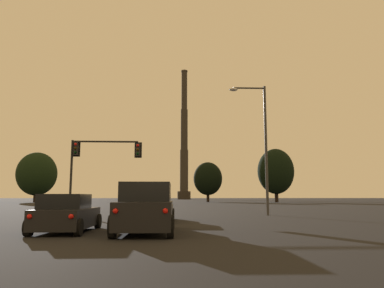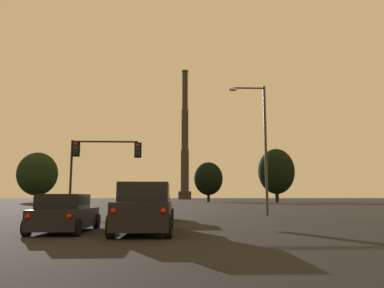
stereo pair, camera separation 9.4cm
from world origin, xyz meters
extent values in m
cube|color=black|center=(-3.06, 12.96, 0.53)|extent=(1.73, 4.01, 0.72)
cube|color=black|center=(-3.06, 12.56, 1.16)|extent=(1.57, 1.91, 0.55)
cylinder|color=black|center=(-3.90, 14.59, 0.30)|extent=(0.22, 0.60, 0.60)
cylinder|color=black|center=(-2.22, 14.58, 0.30)|extent=(0.22, 0.60, 0.60)
cylinder|color=black|center=(-3.91, 11.34, 0.30)|extent=(0.22, 0.60, 0.60)
cylinder|color=black|center=(-2.23, 11.33, 0.30)|extent=(0.22, 0.60, 0.60)
sphere|color=red|center=(-3.75, 10.94, 0.68)|extent=(0.17, 0.17, 0.17)
sphere|color=red|center=(-2.39, 10.94, 0.68)|extent=(0.17, 0.17, 0.17)
cube|color=#4C4F54|center=(0.00, 19.12, 0.53)|extent=(1.96, 4.66, 0.70)
cube|color=black|center=(0.01, 19.35, 1.15)|extent=(1.69, 2.25, 0.55)
cylinder|color=black|center=(-0.82, 21.05, 0.32)|extent=(0.24, 0.65, 0.64)
cylinder|color=black|center=(0.94, 20.99, 0.32)|extent=(0.24, 0.65, 0.64)
cylinder|color=black|center=(-0.95, 17.25, 0.32)|extent=(0.24, 0.65, 0.64)
cylinder|color=black|center=(0.81, 17.19, 0.32)|extent=(0.24, 0.65, 0.64)
sphere|color=red|center=(-0.80, 16.83, 0.68)|extent=(0.17, 0.17, 0.17)
sphere|color=red|center=(0.64, 16.78, 0.68)|extent=(0.17, 0.17, 0.17)
cube|color=black|center=(-0.01, 12.50, 0.68)|extent=(1.95, 4.81, 0.95)
cube|color=black|center=(-0.01, 12.62, 1.51)|extent=(1.79, 2.81, 0.70)
cylinder|color=black|center=(-0.94, 14.43, 0.38)|extent=(0.22, 0.76, 0.76)
cylinder|color=black|center=(0.94, 14.42, 0.38)|extent=(0.22, 0.76, 0.76)
cylinder|color=black|center=(-0.96, 10.58, 0.38)|extent=(0.22, 0.76, 0.76)
cylinder|color=black|center=(0.92, 10.57, 0.38)|extent=(0.22, 0.76, 0.76)
sphere|color=red|center=(-0.80, 10.08, 0.89)|extent=(0.17, 0.17, 0.17)
sphere|color=red|center=(0.76, 10.07, 0.89)|extent=(0.17, 0.17, 0.17)
cylinder|color=black|center=(-7.01, 27.75, 2.88)|extent=(0.18, 0.18, 5.76)
cylinder|color=black|center=(-7.01, 27.75, 0.05)|extent=(0.40, 0.40, 0.10)
cube|color=black|center=(-6.72, 27.75, 5.09)|extent=(0.34, 0.34, 1.04)
cube|color=black|center=(-6.72, 27.93, 5.09)|extent=(0.58, 0.03, 1.25)
sphere|color=red|center=(-6.72, 27.56, 5.41)|extent=(0.22, 0.22, 0.22)
sphere|color=#352604|center=(-6.72, 27.56, 5.09)|extent=(0.22, 0.22, 0.22)
sphere|color=black|center=(-6.72, 27.56, 4.77)|extent=(0.22, 0.22, 0.22)
cylinder|color=black|center=(-4.43, 27.75, 5.66)|extent=(5.16, 0.14, 0.14)
sphere|color=black|center=(-7.01, 27.75, 5.66)|extent=(0.18, 0.18, 0.18)
cube|color=black|center=(-1.85, 27.75, 5.02)|extent=(0.34, 0.34, 1.04)
cube|color=black|center=(-1.85, 27.93, 5.02)|extent=(0.58, 0.03, 1.25)
sphere|color=red|center=(-1.85, 27.56, 5.34)|extent=(0.22, 0.22, 0.22)
sphere|color=#352604|center=(-1.85, 27.56, 5.02)|extent=(0.22, 0.22, 0.22)
sphere|color=black|center=(-1.85, 27.56, 4.70)|extent=(0.22, 0.22, 0.22)
cylinder|color=#38383A|center=(7.77, 25.04, 4.77)|extent=(0.20, 0.20, 9.55)
cylinder|color=#38383A|center=(6.59, 25.04, 9.40)|extent=(2.35, 0.12, 0.12)
sphere|color=#38383A|center=(7.77, 25.04, 9.40)|extent=(0.20, 0.20, 0.20)
ellipsoid|color=silver|center=(5.42, 25.04, 9.28)|extent=(0.64, 0.36, 0.26)
cylinder|color=#2B2722|center=(5.59, 168.73, 1.81)|extent=(5.94, 5.94, 3.63)
cylinder|color=#332D28|center=(5.59, 168.73, 13.10)|extent=(3.71, 3.71, 18.95)
cylinder|color=#332D28|center=(5.59, 168.73, 32.05)|extent=(3.19, 3.19, 18.95)
cylinder|color=#332D28|center=(5.59, 168.73, 51.00)|extent=(2.67, 2.67, 18.95)
cylinder|color=#38322C|center=(5.59, 168.73, 60.12)|extent=(2.99, 2.99, 0.70)
cylinder|color=black|center=(9.39, 90.49, 1.33)|extent=(0.71, 0.71, 2.66)
ellipsoid|color=black|center=(9.39, 90.49, 5.71)|extent=(7.09, 6.38, 8.13)
cylinder|color=black|center=(24.61, 83.81, 1.60)|extent=(0.84, 0.84, 3.20)
ellipsoid|color=black|center=(24.61, 83.81, 7.12)|extent=(8.40, 7.56, 10.46)
cylinder|color=black|center=(-30.80, 86.51, 1.40)|extent=(0.92, 0.92, 2.79)
ellipsoid|color=black|center=(-30.80, 86.51, 6.54)|extent=(9.17, 8.26, 9.99)
camera|label=1|loc=(1.03, -1.88, 1.35)|focal=35.00mm
camera|label=2|loc=(1.12, -1.89, 1.35)|focal=35.00mm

